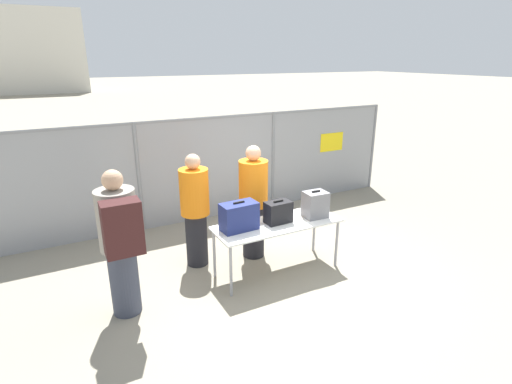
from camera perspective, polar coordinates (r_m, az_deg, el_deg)
The scene contains 10 objects.
ground_plane at distance 6.04m, azimuth 2.37°, elevation -10.99°, with size 120.00×120.00×0.00m, color gray.
fence_section at distance 7.62m, azimuth -6.29°, elevation 3.76°, with size 8.20×0.07×1.96m.
inspection_table at distance 5.70m, azimuth 3.07°, elevation -5.02°, with size 1.84×0.69×0.76m.
suitcase_navy at distance 5.39m, azimuth -2.42°, elevation -3.52°, with size 0.51×0.29×0.41m.
suitcase_black at distance 5.64m, azimuth 3.19°, elevation -2.89°, with size 0.38×0.24×0.33m.
suitcase_grey at distance 5.88m, azimuth 8.47°, elevation -1.77°, with size 0.34×0.28×0.41m.
traveler_hooded at distance 4.87m, azimuth -18.81°, elevation -6.49°, with size 0.45×0.70×1.82m.
security_worker_near at distance 6.06m, azimuth -0.37°, elevation -1.28°, with size 0.44×0.44×1.77m.
security_worker_far at distance 5.89m, azimuth -8.69°, elevation -2.45°, with size 0.42×0.42×1.71m.
utility_trailer at distance 9.91m, azimuth -2.16°, elevation 3.80°, with size 4.09×2.08×0.74m.
Camera 1 is at (-2.66, -4.51, 3.00)m, focal length 28.00 mm.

